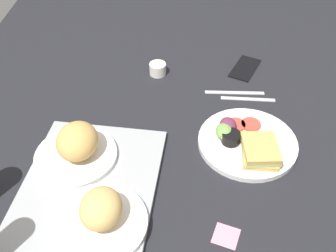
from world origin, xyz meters
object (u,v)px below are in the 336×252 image
at_px(bread_plate_far, 77,147).
at_px(sticky_note, 226,236).
at_px(serving_tray, 88,191).
at_px(cell_phone, 245,68).
at_px(fork, 248,99).
at_px(espresso_cup, 158,69).
at_px(plate_with_salad, 247,142).
at_px(knife, 235,92).
at_px(bread_plate_near, 100,215).

height_order(bread_plate_far, sticky_note, bread_plate_far).
distance_m(serving_tray, cell_phone, 0.71).
distance_m(fork, sticky_note, 0.50).
bearing_deg(cell_phone, fork, -157.42).
bearing_deg(bread_plate_far, sticky_note, -118.45).
bearing_deg(espresso_cup, sticky_note, -161.74).
bearing_deg(plate_with_salad, serving_tray, 114.40).
height_order(serving_tray, knife, serving_tray).
xyz_separation_m(bread_plate_near, cell_phone, (0.65, -0.38, -0.04)).
height_order(bread_plate_near, plate_with_salad, bread_plate_near).
relative_size(plate_with_salad, cell_phone, 1.90).
bearing_deg(knife, sticky_note, 82.84).
relative_size(fork, sticky_note, 3.04).
bearing_deg(serving_tray, cell_phone, -37.79).
relative_size(serving_tray, sticky_note, 8.04).
bearing_deg(serving_tray, knife, -42.76).
height_order(espresso_cup, cell_phone, espresso_cup).
relative_size(serving_tray, bread_plate_far, 2.08).
distance_m(bread_plate_near, fork, 0.61).
xyz_separation_m(knife, cell_phone, (0.14, -0.04, 0.00)).
bearing_deg(serving_tray, plate_with_salad, -65.60).
xyz_separation_m(fork, cell_phone, (0.17, -0.00, 0.00)).
bearing_deg(bread_plate_near, bread_plate_far, 26.10).
bearing_deg(bread_plate_far, cell_phone, -46.38).
relative_size(espresso_cup, sticky_note, 1.00).
xyz_separation_m(bread_plate_far, fork, (0.29, -0.47, -0.05)).
distance_m(bread_plate_near, espresso_cup, 0.61).
height_order(bread_plate_far, fork, bread_plate_far).
bearing_deg(cell_phone, bread_plate_near, 174.04).
height_order(knife, sticky_note, knife).
relative_size(bread_plate_near, sticky_note, 3.91).
xyz_separation_m(plate_with_salad, knife, (0.24, 0.02, -0.02)).
distance_m(plate_with_salad, fork, 0.21).
distance_m(serving_tray, bread_plate_near, 0.12).
xyz_separation_m(espresso_cup, fork, (-0.12, -0.29, -0.02)).
bearing_deg(bread_plate_near, sticky_note, -91.37).
bearing_deg(plate_with_salad, fork, -6.67).
bearing_deg(fork, cell_phone, -90.61).
height_order(bread_plate_near, knife, bread_plate_near).
relative_size(knife, cell_phone, 1.32).
height_order(bread_plate_near, bread_plate_far, bread_plate_far).
height_order(knife, cell_phone, cell_phone).
xyz_separation_m(plate_with_salad, cell_phone, (0.38, -0.03, -0.01)).
distance_m(plate_with_salad, sticky_note, 0.29).
height_order(plate_with_salad, knife, plate_with_salad).
height_order(espresso_cup, knife, espresso_cup).
distance_m(knife, cell_phone, 0.15).
xyz_separation_m(knife, sticky_note, (-0.52, 0.05, -0.00)).
relative_size(plate_with_salad, sticky_note, 4.90).
distance_m(espresso_cup, fork, 0.32).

